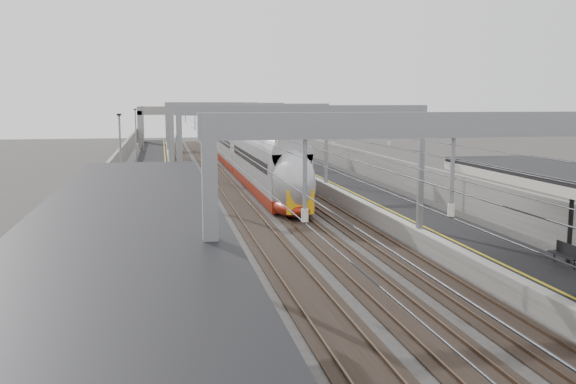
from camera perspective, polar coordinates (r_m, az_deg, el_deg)
name	(u,v)px	position (r m, az deg, el deg)	size (l,w,h in m)	color
platform_left	(153,188)	(55.25, -11.94, 0.32)	(4.00, 120.00, 1.00)	black
platform_right	(336,184)	(57.28, 4.27, 0.75)	(4.00, 120.00, 1.00)	black
tracks	(247,191)	(55.77, -3.69, 0.09)	(11.40, 140.00, 0.20)	black
overhead_line	(237,118)	(61.81, -4.54, 6.53)	(13.00, 140.00, 6.60)	gray
canopy_left	(119,241)	(13.07, -14.78, -4.22)	(4.40, 30.00, 4.24)	black
overbridge	(204,116)	(110.02, -7.48, 6.74)	(22.00, 2.20, 6.90)	slate
wall_left	(113,176)	(55.26, -15.30, 1.36)	(0.30, 120.00, 3.20)	slate
wall_right	(370,171)	(58.08, 7.33, 1.90)	(0.30, 120.00, 3.20)	slate
train	(249,157)	(64.80, -3.45, 3.13)	(2.86, 52.18, 4.52)	#9A1F0E
bench	(567,253)	(29.21, 23.55, -4.97)	(0.48, 1.76, 0.91)	black
signal_green	(177,143)	(83.88, -9.83, 4.30)	(0.32, 0.32, 3.48)	black
signal_red_near	(250,147)	(76.42, -3.36, 4.04)	(0.32, 0.32, 3.48)	black
signal_red_far	(260,143)	(83.71, -2.52, 4.40)	(0.32, 0.32, 3.48)	black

